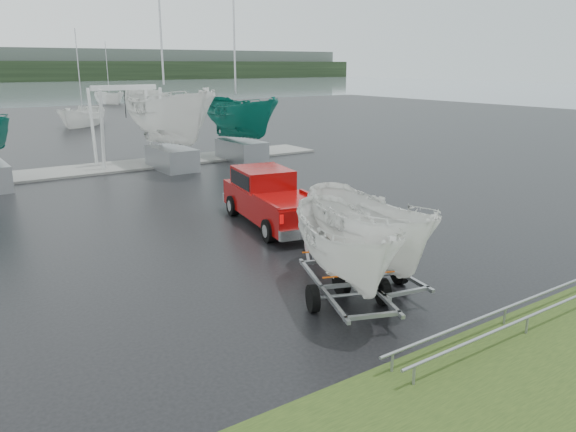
{
  "coord_description": "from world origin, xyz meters",
  "views": [
    {
      "loc": [
        -5.64,
        -15.34,
        5.15
      ],
      "look_at": [
        2.67,
        -3.41,
        1.2
      ],
      "focal_mm": 35.0,
      "sensor_mm": 36.0,
      "label": 1
    }
  ],
  "objects_px": {
    "trailer_parked": "(348,186)",
    "pickup_truck": "(270,196)",
    "boat_hoist": "(126,114)",
    "trailer_hitched": "(371,171)"
  },
  "relations": [
    {
      "from": "trailer_parked",
      "to": "pickup_truck",
      "type": "bearing_deg",
      "value": 92.33
    },
    {
      "from": "trailer_parked",
      "to": "boat_hoist",
      "type": "bearing_deg",
      "value": 105.37
    },
    {
      "from": "pickup_truck",
      "to": "boat_hoist",
      "type": "height_order",
      "value": "boat_hoist"
    },
    {
      "from": "trailer_hitched",
      "to": "boat_hoist",
      "type": "distance_m",
      "value": 19.14
    },
    {
      "from": "trailer_hitched",
      "to": "trailer_parked",
      "type": "relative_size",
      "value": 1.05
    },
    {
      "from": "trailer_parked",
      "to": "boat_hoist",
      "type": "distance_m",
      "value": 19.74
    },
    {
      "from": "trailer_hitched",
      "to": "boat_hoist",
      "type": "bearing_deg",
      "value": 97.88
    },
    {
      "from": "boat_hoist",
      "to": "pickup_truck",
      "type": "bearing_deg",
      "value": -89.32
    },
    {
      "from": "pickup_truck",
      "to": "boat_hoist",
      "type": "bearing_deg",
      "value": 101.52
    },
    {
      "from": "trailer_parked",
      "to": "boat_hoist",
      "type": "height_order",
      "value": "trailer_parked"
    }
  ]
}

